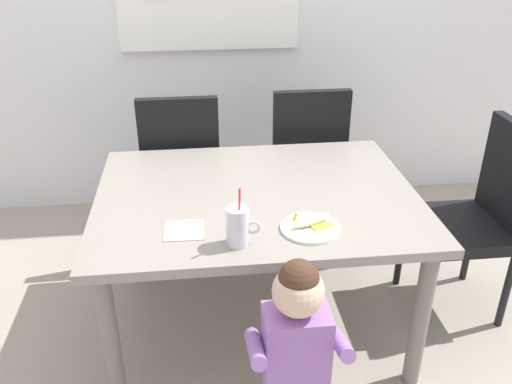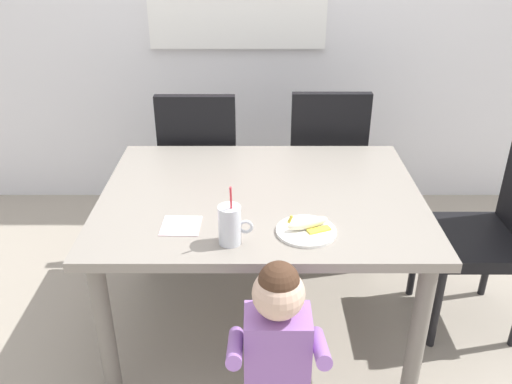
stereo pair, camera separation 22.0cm
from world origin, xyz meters
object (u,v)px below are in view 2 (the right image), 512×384
dining_chair_left (199,161)px  snack_plate (305,231)px  peeled_banana (307,223)px  paper_napkin (179,226)px  milk_cup (229,227)px  toddler_standing (276,342)px  dining_chair_far (494,223)px  dining_table (260,210)px  dining_chair_right (323,158)px

dining_chair_left → snack_plate: 1.18m
peeled_banana → paper_napkin: bearing=176.4°
milk_cup → snack_plate: (0.28, 0.07, -0.06)m
dining_chair_left → toddler_standing: dining_chair_left is taller
dining_chair_left → milk_cup: 1.17m
snack_plate → milk_cup: bearing=-166.0°
dining_chair_far → snack_plate: size_ratio=4.17×
toddler_standing → milk_cup: bearing=117.4°
milk_cup → peeled_banana: size_ratio=1.42×
dining_table → dining_chair_far: dining_chair_far is taller
snack_plate → dining_chair_right: bearing=79.2°
dining_chair_right → peeled_banana: bearing=79.5°
dining_chair_far → toddler_standing: 1.26m
toddler_standing → paper_napkin: 0.60m
dining_chair_right → milk_cup: size_ratio=3.86×
snack_plate → peeled_banana: bearing=61.2°
dining_chair_right → snack_plate: 1.13m
peeled_banana → dining_chair_left: bearing=116.5°
snack_plate → dining_chair_left: bearing=115.8°
toddler_standing → snack_plate: bearing=72.9°
toddler_standing → dining_chair_left: bearing=105.1°
dining_chair_far → snack_plate: 0.98m
dining_table → dining_chair_left: bearing=115.1°
snack_plate → paper_napkin: 0.48m
toddler_standing → snack_plate: 0.45m
dining_chair_left → snack_plate: bearing=115.8°
dining_chair_far → peeled_banana: 0.97m
dining_table → toddler_standing: bearing=-86.1°
dining_table → dining_chair_right: bearing=64.0°
dining_chair_left → milk_cup: (0.22, -1.12, 0.24)m
dining_chair_right → peeled_banana: size_ratio=5.46×
dining_chair_far → dining_table: bearing=-88.6°
dining_chair_far → peeled_banana: bearing=-69.3°
dining_table → dining_chair_far: 1.07m
dining_table → dining_chair_far: size_ratio=1.44×
dining_table → paper_napkin: 0.43m
peeled_banana → paper_napkin: peeled_banana is taller
dining_table → toddler_standing: size_ratio=1.65×
paper_napkin → dining_table: bearing=41.7°
snack_plate → dining_chair_far: bearing=21.4°
dining_chair_left → peeled_banana: dining_chair_left is taller
dining_chair_right → snack_plate: size_ratio=4.17×
dining_chair_right → paper_napkin: 1.27m
dining_chair_right → paper_napkin: size_ratio=6.40×
dining_chair_left → paper_napkin: bearing=91.5°
peeled_banana → paper_napkin: size_ratio=1.17×
snack_plate → paper_napkin: size_ratio=1.53×
milk_cup → snack_plate: bearing=14.0°
paper_napkin → peeled_banana: bearing=-3.6°
toddler_standing → dining_chair_far: bearing=36.1°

